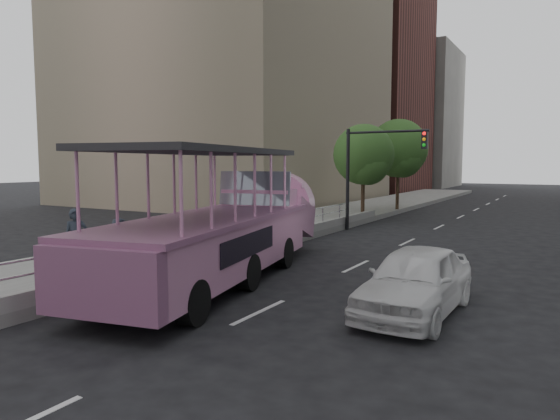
% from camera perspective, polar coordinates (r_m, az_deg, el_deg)
% --- Properties ---
extents(ground, '(160.00, 160.00, 0.00)m').
position_cam_1_polar(ground, '(13.99, -1.38, -8.93)').
color(ground, black).
extents(sidewalk, '(5.50, 80.00, 0.30)m').
position_cam_1_polar(sidewalk, '(25.30, -0.50, -2.13)').
color(sidewalk, gray).
rests_on(sidewalk, ground).
extents(kerb_wall, '(0.24, 30.00, 0.36)m').
position_cam_1_polar(kerb_wall, '(17.23, -6.71, -4.61)').
color(kerb_wall, '#A2A29D').
rests_on(kerb_wall, sidewalk).
extents(guardrail, '(0.07, 22.00, 0.71)m').
position_cam_1_polar(guardrail, '(17.13, -6.74, -2.42)').
color(guardrail, silver).
rests_on(guardrail, kerb_wall).
extents(duck_boat, '(5.11, 11.96, 3.87)m').
position_cam_1_polar(duck_boat, '(15.20, -6.10, -2.30)').
color(duck_boat, black).
rests_on(duck_boat, ground).
extents(car, '(1.96, 4.62, 1.56)m').
position_cam_1_polar(car, '(11.95, 15.24, -7.75)').
color(car, silver).
rests_on(car, ground).
extents(pedestrian_near, '(0.73, 0.79, 1.82)m').
position_cam_1_polar(pedestrian_near, '(16.03, -22.27, -3.09)').
color(pedestrian_near, '#29313C').
rests_on(pedestrian_near, sidewalk).
extents(pedestrian_far, '(0.63, 0.84, 1.57)m').
position_cam_1_polar(pedestrian_far, '(15.39, -17.86, -3.75)').
color(pedestrian_far, '#29313C').
rests_on(pedestrian_far, sidewalk).
extents(parking_sign, '(0.08, 0.56, 2.49)m').
position_cam_1_polar(parking_sign, '(20.83, 1.31, 0.22)').
color(parking_sign, black).
rests_on(parking_sign, ground).
extents(traffic_signal, '(4.20, 0.32, 5.20)m').
position_cam_1_polar(traffic_signal, '(25.59, 10.25, 5.38)').
color(traffic_signal, black).
rests_on(traffic_signal, ground).
extents(street_tree_near, '(3.52, 3.52, 5.72)m').
position_cam_1_polar(street_tree_near, '(29.37, 9.64, 6.01)').
color(street_tree_near, '#332117').
rests_on(street_tree_near, ground).
extents(street_tree_far, '(3.97, 3.97, 6.45)m').
position_cam_1_polar(street_tree_far, '(34.99, 13.49, 6.62)').
color(street_tree_far, '#332117').
rests_on(street_tree_far, ground).
extents(midrise_brick, '(18.00, 16.00, 26.00)m').
position_cam_1_polar(midrise_brick, '(65.31, 7.68, 13.73)').
color(midrise_brick, brown).
rests_on(midrise_brick, ground).
extents(midrise_stone_b, '(16.00, 14.00, 20.00)m').
position_cam_1_polar(midrise_stone_b, '(79.25, 13.56, 9.96)').
color(midrise_stone_b, gray).
rests_on(midrise_stone_b, ground).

